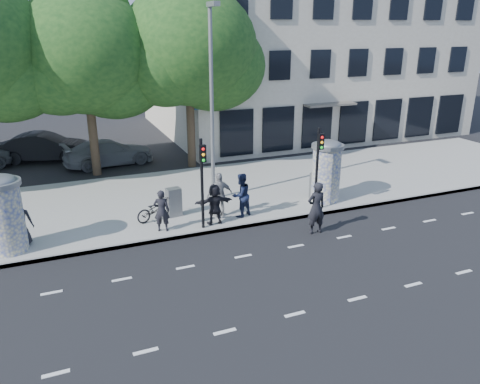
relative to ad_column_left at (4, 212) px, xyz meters
name	(u,v)px	position (x,y,z in m)	size (l,w,h in m)	color
ground	(261,276)	(7.20, -4.50, -1.54)	(120.00, 120.00, 0.00)	black
sidewalk	(191,196)	(7.20, 3.00, -1.46)	(40.00, 8.00, 0.15)	gray
curb	(221,230)	(7.20, -0.95, -1.46)	(40.00, 0.10, 0.16)	slate
lane_dash_near	(295,314)	(7.20, -6.70, -1.53)	(32.00, 0.12, 0.01)	silver
lane_dash_far	(243,256)	(7.20, -3.10, -1.53)	(32.00, 0.12, 0.01)	silver
ad_column_left	(4,212)	(0.00, 0.00, 0.00)	(1.36, 1.36, 2.65)	beige
ad_column_right	(326,169)	(12.40, 0.20, 0.00)	(1.36, 1.36, 2.65)	beige
traffic_pole_near	(202,175)	(6.60, -0.71, 0.69)	(0.22, 0.31, 3.40)	black
traffic_pole_far	(318,161)	(11.40, -0.71, 0.69)	(0.22, 0.31, 3.40)	black
street_lamp	(212,91)	(8.00, 2.13, 3.26)	(0.25, 0.93, 8.00)	slate
tree_near_left	(84,53)	(3.70, 8.20, 4.53)	(6.80, 6.80, 8.97)	#38281C
tree_center	(188,46)	(8.70, 7.80, 4.77)	(7.00, 7.00, 9.30)	#38281C
building	(297,44)	(19.20, 15.49, 4.46)	(20.30, 15.85, 12.00)	#B3A996
ped_a	(19,221)	(0.38, 0.35, -0.51)	(0.86, 0.56, 1.76)	black
ped_b	(162,211)	(5.13, -0.35, -0.60)	(0.58, 0.38, 1.58)	black
ped_c	(241,195)	(8.34, -0.13, -0.51)	(0.85, 0.67, 1.76)	#18203D
ped_e	(220,195)	(7.57, 0.18, -0.49)	(1.05, 0.60, 1.79)	gray
ped_f	(215,204)	(7.13, -0.45, -0.60)	(1.47, 0.53, 1.58)	black
man_road	(316,208)	(10.40, -2.35, -0.55)	(0.72, 0.47, 1.98)	black
bicycle	(156,209)	(5.15, 0.77, -0.95)	(1.66, 0.58, 0.87)	black
cabinet_left	(174,202)	(5.90, 0.89, -0.81)	(0.55, 0.40, 1.15)	slate
cabinet_right	(317,185)	(12.19, 0.54, -0.81)	(0.55, 0.40, 1.15)	slate
car_mid	(45,147)	(1.30, 12.06, -0.74)	(4.84, 1.69, 1.60)	black
car_right	(109,152)	(4.54, 9.82, -0.84)	(4.82, 1.96, 1.40)	slate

